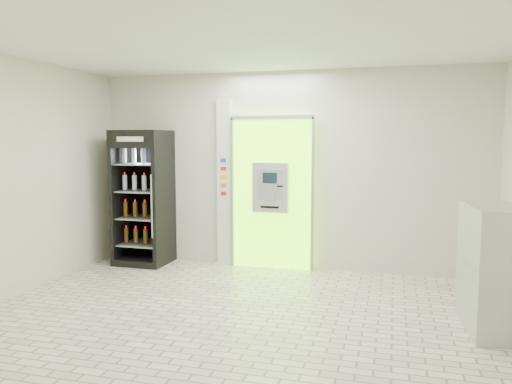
% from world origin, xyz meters
% --- Properties ---
extents(ground, '(6.00, 6.00, 0.00)m').
position_xyz_m(ground, '(0.00, 0.00, 0.00)').
color(ground, beige).
rests_on(ground, ground).
extents(room_shell, '(6.00, 6.00, 6.00)m').
position_xyz_m(room_shell, '(0.00, 0.00, 1.84)').
color(room_shell, beige).
rests_on(room_shell, ground).
extents(atm_assembly, '(1.30, 0.24, 2.33)m').
position_xyz_m(atm_assembly, '(-0.20, 2.41, 1.17)').
color(atm_assembly, '#84FF10').
rests_on(atm_assembly, ground).
extents(pillar, '(0.22, 0.11, 2.60)m').
position_xyz_m(pillar, '(-0.98, 2.45, 1.30)').
color(pillar, silver).
rests_on(pillar, ground).
extents(beverage_cooler, '(0.80, 0.75, 2.12)m').
position_xyz_m(beverage_cooler, '(-2.24, 2.15, 1.02)').
color(beverage_cooler, black).
rests_on(beverage_cooler, ground).
extents(steel_cabinet, '(0.74, 1.03, 1.30)m').
position_xyz_m(steel_cabinet, '(2.66, 0.53, 0.65)').
color(steel_cabinet, '#B3B6BC').
rests_on(steel_cabinet, ground).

